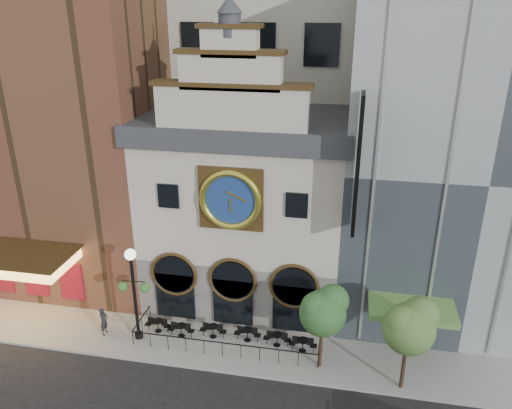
{
  "coord_description": "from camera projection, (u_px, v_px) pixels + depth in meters",
  "views": [
    {
      "loc": [
        6.12,
        -20.6,
        18.59
      ],
      "look_at": [
        0.99,
        6.0,
        7.46
      ],
      "focal_mm": 35.0,
      "sensor_mm": 36.0,
      "label": 1
    }
  ],
  "objects": [
    {
      "name": "sidewalk",
      "position": [
        228.0,
        342.0,
        29.09
      ],
      "size": [
        44.0,
        5.0,
        0.15
      ],
      "primitive_type": "cube",
      "color": "gray",
      "rests_on": "ground"
    },
    {
      "name": "tree_right",
      "position": [
        410.0,
        325.0,
        24.24
      ],
      "size": [
        2.69,
        2.59,
        5.18
      ],
      "color": "#382619",
      "rests_on": "sidewalk"
    },
    {
      "name": "theater_building",
      "position": [
        62.0,
        96.0,
        33.38
      ],
      "size": [
        14.0,
        15.6,
        25.0
      ],
      "color": "brown",
      "rests_on": "ground"
    },
    {
      "name": "cafe_railing",
      "position": [
        228.0,
        335.0,
        28.89
      ],
      "size": [
        10.6,
        2.6,
        0.9
      ],
      "primitive_type": null,
      "color": "black",
      "rests_on": "sidewalk"
    },
    {
      "name": "bistro_4",
      "position": [
        277.0,
        339.0,
        28.55
      ],
      "size": [
        1.58,
        0.68,
        0.9
      ],
      "color": "black",
      "rests_on": "sidewalk"
    },
    {
      "name": "bistro_0",
      "position": [
        158.0,
        325.0,
        29.78
      ],
      "size": [
        1.58,
        0.68,
        0.9
      ],
      "color": "black",
      "rests_on": "sidewalk"
    },
    {
      "name": "tree_left",
      "position": [
        324.0,
        310.0,
        25.78
      ],
      "size": [
        2.55,
        2.45,
        4.91
      ],
      "color": "#382619",
      "rests_on": "sidewalk"
    },
    {
      "name": "bistro_2",
      "position": [
        213.0,
        330.0,
        29.28
      ],
      "size": [
        1.58,
        0.68,
        0.9
      ],
      "color": "black",
      "rests_on": "sidewalk"
    },
    {
      "name": "pedestrian",
      "position": [
        104.0,
        321.0,
        29.42
      ],
      "size": [
        0.45,
        0.66,
        1.74
      ],
      "primitive_type": "imported",
      "rotation": [
        0.0,
        0.0,
        1.52
      ],
      "color": "black",
      "rests_on": "sidewalk"
    },
    {
      "name": "lamppost",
      "position": [
        133.0,
        285.0,
        28.05
      ],
      "size": [
        1.86,
        0.74,
        5.83
      ],
      "rotation": [
        0.0,
        0.0,
        0.11
      ],
      "color": "black",
      "rests_on": "sidewalk"
    },
    {
      "name": "bistro_1",
      "position": [
        181.0,
        330.0,
        29.35
      ],
      "size": [
        1.58,
        0.68,
        0.9
      ],
      "color": "black",
      "rests_on": "sidewalk"
    },
    {
      "name": "clock_building",
      "position": [
        246.0,
        204.0,
        31.41
      ],
      "size": [
        12.6,
        8.78,
        18.65
      ],
      "color": "#605E5B",
      "rests_on": "ground"
    },
    {
      "name": "bistro_5",
      "position": [
        303.0,
        344.0,
        28.1
      ],
      "size": [
        1.58,
        0.68,
        0.9
      ],
      "color": "black",
      "rests_on": "sidewalk"
    },
    {
      "name": "bistro_3",
      "position": [
        247.0,
        334.0,
        28.98
      ],
      "size": [
        1.58,
        0.68,
        0.9
      ],
      "color": "black",
      "rests_on": "sidewalk"
    },
    {
      "name": "ground",
      "position": [
        217.0,
        373.0,
        26.85
      ],
      "size": [
        120.0,
        120.0,
        0.0
      ],
      "primitive_type": "plane",
      "color": "black",
      "rests_on": "ground"
    },
    {
      "name": "retail_building",
      "position": [
        466.0,
        153.0,
        29.78
      ],
      "size": [
        14.0,
        14.4,
        20.0
      ],
      "color": "gray",
      "rests_on": "ground"
    }
  ]
}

